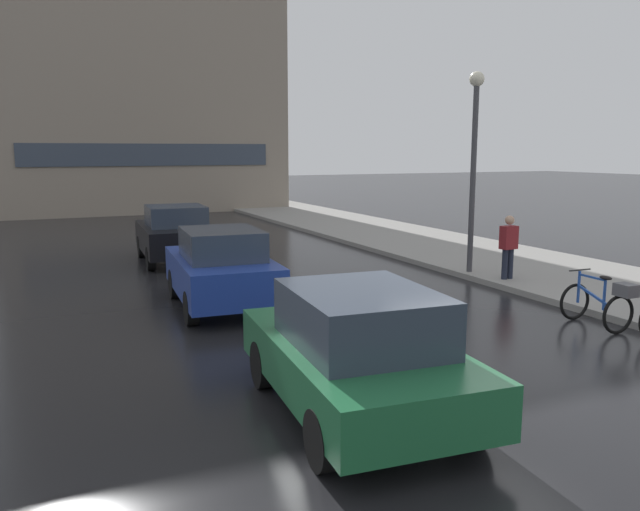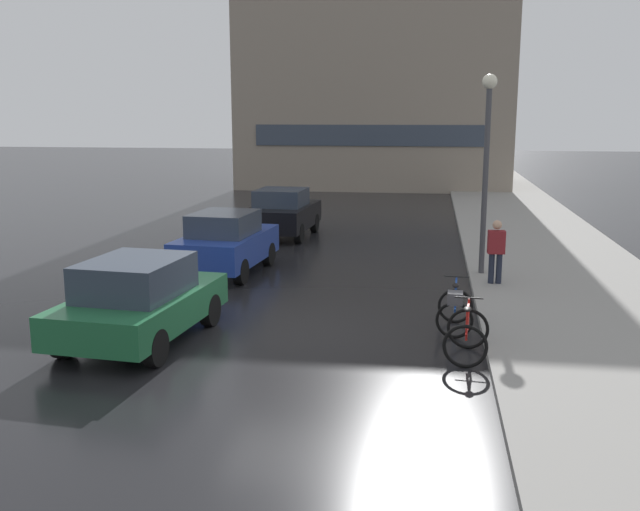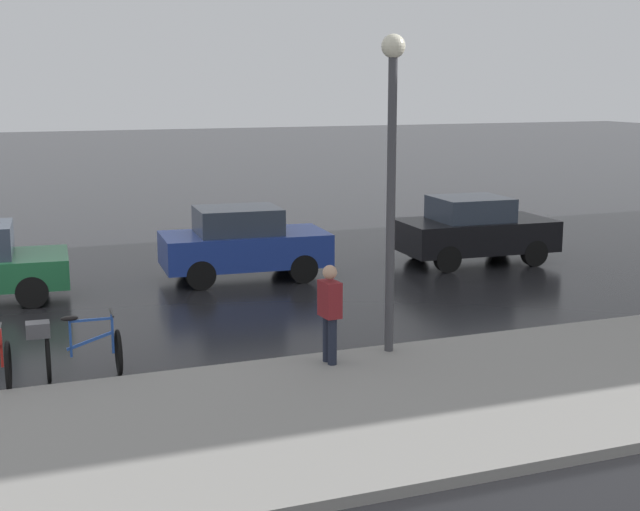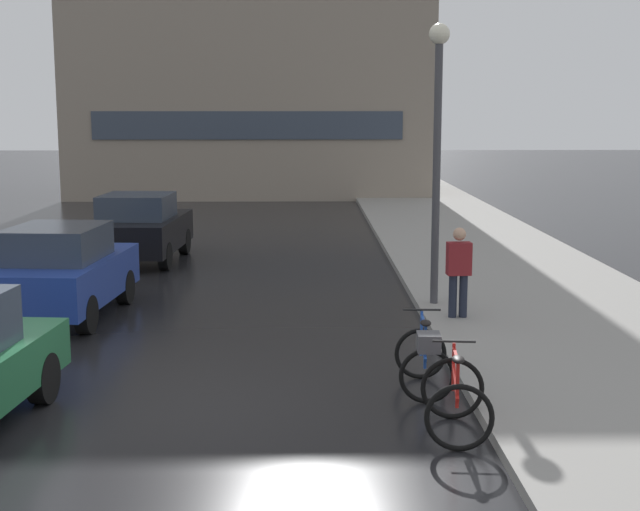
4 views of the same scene
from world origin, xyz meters
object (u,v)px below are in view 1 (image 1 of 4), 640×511
car_blue (221,268)px  streetlamp (474,148)px  car_green (358,351)px  bicycle_second (603,302)px  car_black (176,234)px  pedestrian (508,246)px

car_blue → streetlamp: (6.64, 0.43, 2.45)m
car_green → streetlamp: (6.59, 6.26, 2.48)m
bicycle_second → car_black: size_ratio=0.35×
car_green → streetlamp: bearing=43.5°
bicycle_second → car_blue: 7.31m
bicycle_second → pedestrian: 3.88m
car_green → car_blue: size_ratio=1.05×
car_green → bicycle_second: bearing=13.8°
bicycle_second → streetlamp: bearing=80.4°
car_blue → pedestrian: (6.88, -0.70, 0.12)m
car_green → car_blue: (-0.05, 5.82, 0.02)m
car_blue → car_green: bearing=-89.5°
car_green → pedestrian: bearing=36.9°
car_green → streetlamp: streetlamp is taller
car_green → streetlamp: 9.42m
car_black → streetlamp: size_ratio=0.76×
car_blue → pedestrian: 6.92m
car_green → car_blue: 5.82m
car_black → pedestrian: (6.58, -6.53, 0.13)m
pedestrian → streetlamp: size_ratio=0.33×
car_blue → pedestrian: bearing=-5.8°
streetlamp → car_black: bearing=139.5°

